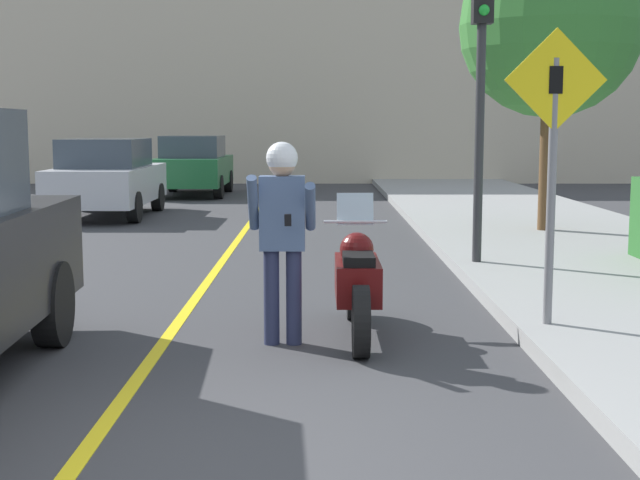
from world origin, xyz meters
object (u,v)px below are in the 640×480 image
(traffic_light, at_px, (481,57))
(person_biker, at_px, (282,220))
(crossing_sign, at_px, (552,148))
(parked_car_silver, at_px, (107,177))
(motorcycle, at_px, (357,283))
(street_tree, at_px, (550,26))
(parked_car_green, at_px, (193,165))

(traffic_light, bearing_deg, person_biker, -121.98)
(crossing_sign, height_order, parked_car_silver, crossing_sign)
(motorcycle, bearing_deg, street_tree, 63.83)
(motorcycle, height_order, parked_car_silver, parked_car_silver)
(crossing_sign, distance_m, parked_car_green, 18.14)
(motorcycle, bearing_deg, crossing_sign, -5.78)
(traffic_light, relative_size, parked_car_green, 0.92)
(person_biker, distance_m, traffic_light, 4.88)
(crossing_sign, xyz_separation_m, parked_car_green, (-5.64, 17.22, -0.89))
(parked_car_silver, height_order, parked_car_green, same)
(crossing_sign, height_order, street_tree, street_tree)
(crossing_sign, bearing_deg, parked_car_green, 108.12)
(person_biker, xyz_separation_m, street_tree, (4.23, 7.55, 2.50))
(person_biker, distance_m, parked_car_silver, 12.11)
(parked_car_silver, bearing_deg, crossing_sign, -59.29)
(person_biker, xyz_separation_m, traffic_light, (2.42, 3.87, 1.71))
(crossing_sign, bearing_deg, person_biker, -176.78)
(motorcycle, bearing_deg, parked_car_green, 102.90)
(parked_car_silver, relative_size, parked_car_green, 1.00)
(parked_car_silver, bearing_deg, person_biker, -69.48)
(street_tree, height_order, parked_car_green, street_tree)
(motorcycle, distance_m, person_biker, 0.97)
(crossing_sign, distance_m, street_tree, 7.86)
(traffic_light, distance_m, street_tree, 4.17)
(street_tree, distance_m, parked_car_silver, 9.69)
(crossing_sign, distance_m, traffic_light, 3.89)
(motorcycle, bearing_deg, person_biker, -155.40)
(person_biker, relative_size, crossing_sign, 0.69)
(parked_car_silver, bearing_deg, traffic_light, -48.24)
(crossing_sign, bearing_deg, parked_car_silver, 120.71)
(person_biker, xyz_separation_m, parked_car_silver, (-4.24, 11.34, -0.27))
(person_biker, relative_size, street_tree, 0.36)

